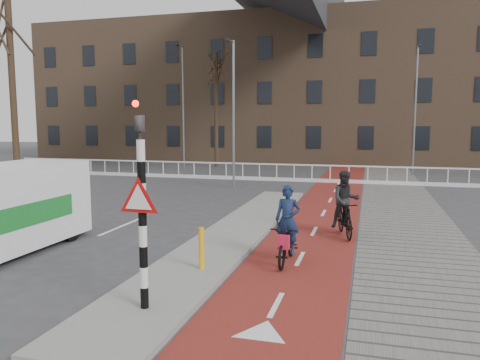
# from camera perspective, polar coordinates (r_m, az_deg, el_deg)

# --- Properties ---
(ground) EXTENTS (120.00, 120.00, 0.00)m
(ground) POSITION_cam_1_polar(r_m,az_deg,el_deg) (10.03, -3.07, -12.08)
(ground) COLOR #38383A
(ground) RESTS_ON ground
(bike_lane) EXTENTS (2.50, 60.00, 0.01)m
(bike_lane) POSITION_cam_1_polar(r_m,az_deg,el_deg) (19.33, 10.70, -2.89)
(bike_lane) COLOR maroon
(bike_lane) RESTS_ON ground
(sidewalk) EXTENTS (3.00, 60.00, 0.01)m
(sidewalk) POSITION_cam_1_polar(r_m,az_deg,el_deg) (19.31, 19.02, -3.17)
(sidewalk) COLOR slate
(sidewalk) RESTS_ON ground
(curb_island) EXTENTS (1.80, 16.00, 0.12)m
(curb_island) POSITION_cam_1_polar(r_m,az_deg,el_deg) (13.89, -0.56, -6.41)
(curb_island) COLOR gray
(curb_island) RESTS_ON ground
(traffic_signal) EXTENTS (0.80, 0.80, 3.68)m
(traffic_signal) POSITION_cam_1_polar(r_m,az_deg,el_deg) (7.96, -11.92, -2.45)
(traffic_signal) COLOR black
(traffic_signal) RESTS_ON curb_island
(bollard) EXTENTS (0.12, 0.12, 0.91)m
(bollard) POSITION_cam_1_polar(r_m,az_deg,el_deg) (10.27, -4.71, -8.28)
(bollard) COLOR #F8A90D
(bollard) RESTS_ON curb_island
(cyclist_near) EXTENTS (0.64, 1.76, 1.84)m
(cyclist_near) POSITION_cam_1_polar(r_m,az_deg,el_deg) (11.01, 5.80, -6.99)
(cyclist_near) COLOR black
(cyclist_near) RESTS_ON bike_lane
(cyclist_far) EXTENTS (0.95, 1.84, 1.91)m
(cyclist_far) POSITION_cam_1_polar(r_m,az_deg,el_deg) (13.79, 12.71, -3.54)
(cyclist_far) COLOR black
(cyclist_far) RESTS_ON bike_lane
(railing) EXTENTS (28.00, 0.10, 0.99)m
(railing) POSITION_cam_1_polar(r_m,az_deg,el_deg) (27.36, -1.71, 0.73)
(railing) COLOR silver
(railing) RESTS_ON ground
(townhouse_row) EXTENTS (46.00, 10.00, 15.90)m
(townhouse_row) POSITION_cam_1_polar(r_m,az_deg,el_deg) (41.68, 7.24, 13.16)
(townhouse_row) COLOR #7F6047
(townhouse_row) RESTS_ON ground
(tree_left) EXTENTS (0.28, 0.28, 8.49)m
(tree_left) POSITION_cam_1_polar(r_m,az_deg,el_deg) (22.40, -25.91, 8.75)
(tree_left) COLOR black
(tree_left) RESTS_ON ground
(tree_mid) EXTENTS (0.29, 0.29, 8.41)m
(tree_mid) POSITION_cam_1_polar(r_m,az_deg,el_deg) (35.06, -2.92, 8.47)
(tree_mid) COLOR black
(tree_mid) RESTS_ON ground
(streetlight_near) EXTENTS (0.12, 0.12, 7.28)m
(streetlight_near) POSITION_cam_1_polar(r_m,az_deg,el_deg) (23.46, -0.79, 7.86)
(streetlight_near) COLOR slate
(streetlight_near) RESTS_ON ground
(streetlight_left) EXTENTS (0.12, 0.12, 8.63)m
(streetlight_left) POSITION_cam_1_polar(r_m,az_deg,el_deg) (33.51, -6.93, 8.69)
(streetlight_left) COLOR slate
(streetlight_left) RESTS_ON ground
(streetlight_right) EXTENTS (0.12, 0.12, 7.99)m
(streetlight_right) POSITION_cam_1_polar(r_m,az_deg,el_deg) (31.38, 20.57, 7.84)
(streetlight_right) COLOR slate
(streetlight_right) RESTS_ON ground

